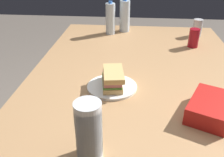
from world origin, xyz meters
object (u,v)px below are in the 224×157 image
at_px(water_bottle_spare, 110,19).
at_px(soda_can_silver, 197,28).
at_px(paper_plate, 112,87).
at_px(sandwich, 112,78).
at_px(dining_table, 139,90).
at_px(water_bottle_tall, 125,16).
at_px(chip_bag, 210,107).
at_px(plastic_cup_stack, 89,131).
at_px(soda_can_red, 194,38).

height_order(water_bottle_spare, soda_can_silver, water_bottle_spare).
xyz_separation_m(paper_plate, sandwich, (0.00, 0.00, 0.05)).
xyz_separation_m(sandwich, water_bottle_spare, (-0.81, -0.09, 0.06)).
height_order(dining_table, water_bottle_tall, water_bottle_tall).
bearing_deg(paper_plate, chip_bag, 66.59).
bearing_deg(sandwich, paper_plate, -144.83).
relative_size(paper_plate, soda_can_silver, 1.93).
bearing_deg(water_bottle_spare, plastic_cup_stack, 2.50).
xyz_separation_m(soda_can_red, plastic_cup_stack, (1.02, -0.51, 0.04)).
xyz_separation_m(dining_table, soda_can_red, (-0.47, 0.35, 0.13)).
bearing_deg(water_bottle_spare, soda_can_red, 68.64).
distance_m(water_bottle_tall, soda_can_silver, 0.54).
bearing_deg(paper_plate, water_bottle_spare, -173.93).
xyz_separation_m(sandwich, soda_can_red, (-0.58, 0.48, 0.01)).
height_order(paper_plate, water_bottle_spare, water_bottle_spare).
bearing_deg(plastic_cup_stack, chip_bag, 120.58).
bearing_deg(soda_can_silver, dining_table, -30.91).
relative_size(chip_bag, water_bottle_tall, 0.93).
height_order(sandwich, plastic_cup_stack, plastic_cup_stack).
height_order(paper_plate, soda_can_red, soda_can_red).
relative_size(dining_table, plastic_cup_stack, 8.97).
height_order(water_bottle_tall, soda_can_silver, water_bottle_tall).
height_order(sandwich, soda_can_silver, soda_can_silver).
height_order(dining_table, soda_can_silver, soda_can_silver).
distance_m(chip_bag, water_bottle_spare, 1.10).
bearing_deg(soda_can_silver, paper_plate, -34.21).
bearing_deg(plastic_cup_stack, dining_table, 163.26).
height_order(sandwich, soda_can_red, soda_can_red).
bearing_deg(soda_can_red, water_bottle_spare, -111.36).
height_order(water_bottle_tall, water_bottle_spare, water_bottle_tall).
xyz_separation_m(paper_plate, water_bottle_spare, (-0.80, -0.09, 0.11)).
xyz_separation_m(plastic_cup_stack, soda_can_silver, (-1.25, 0.58, -0.04)).
height_order(plastic_cup_stack, soda_can_silver, plastic_cup_stack).
relative_size(dining_table, soda_can_red, 14.93).
bearing_deg(soda_can_silver, sandwich, -33.99).
bearing_deg(soda_can_silver, water_bottle_tall, -96.72).
height_order(dining_table, water_bottle_spare, water_bottle_spare).
bearing_deg(soda_can_red, sandwich, -39.41).
height_order(plastic_cup_stack, water_bottle_spare, water_bottle_spare).
bearing_deg(soda_can_silver, soda_can_red, -16.88).
relative_size(sandwich, water_bottle_tall, 0.78).
relative_size(sandwich, plastic_cup_stack, 0.95).
distance_m(dining_table, paper_plate, 0.19).
height_order(soda_can_red, plastic_cup_stack, plastic_cup_stack).
distance_m(sandwich, plastic_cup_stack, 0.44).
distance_m(soda_can_red, water_bottle_spare, 0.61).
bearing_deg(plastic_cup_stack, water_bottle_tall, 177.91).
xyz_separation_m(dining_table, plastic_cup_stack, (0.55, -0.16, 0.17)).
relative_size(soda_can_red, chip_bag, 0.53).
xyz_separation_m(sandwich, chip_bag, (0.17, 0.40, -0.02)).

